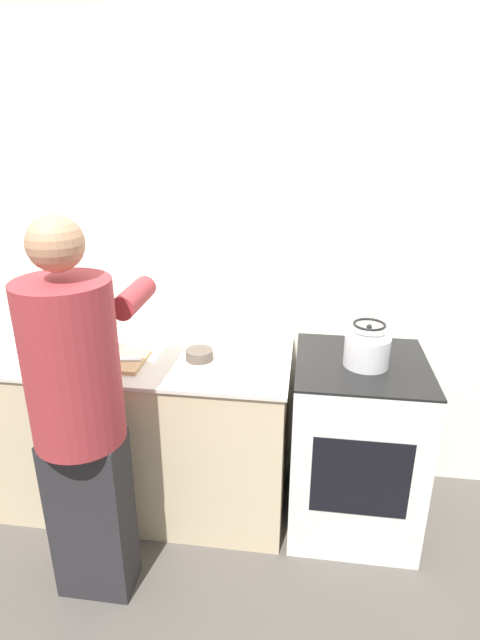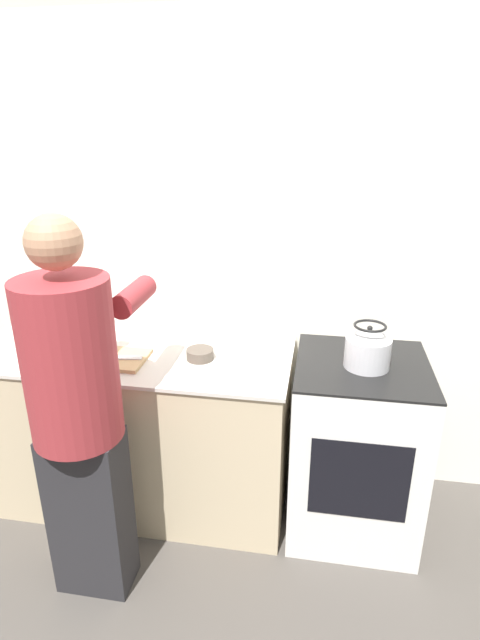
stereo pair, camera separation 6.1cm
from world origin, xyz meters
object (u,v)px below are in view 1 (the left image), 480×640
(knife, at_px, (117,359))
(canister_jar, at_px, (45,337))
(kettle, at_px, (367,348))
(cutting_board, at_px, (112,360))
(oven, at_px, (354,444))
(bowl_prep, at_px, (199,355))
(person, at_px, (80,410))

(knife, distance_m, canister_jar, 0.44)
(kettle, bearing_deg, knife, -176.28)
(cutting_board, distance_m, canister_jar, 0.41)
(canister_jar, bearing_deg, oven, -0.11)
(cutting_board, relative_size, bowl_prep, 2.41)
(bowl_prep, bearing_deg, oven, 0.38)
(oven, relative_size, person, 0.55)
(oven, distance_m, person, 1.36)
(cutting_board, height_order, knife, knife)
(person, bearing_deg, bowl_prep, 57.56)
(person, relative_size, canister_jar, 11.66)
(bowl_prep, distance_m, canister_jar, 0.81)
(kettle, relative_size, canister_jar, 1.45)
(knife, xyz_separation_m, canister_jar, (-0.43, 0.10, 0.05))
(person, relative_size, bowl_prep, 12.40)
(knife, distance_m, bowl_prep, 0.40)
(person, bearing_deg, canister_jar, 127.87)
(person, bearing_deg, cutting_board, 96.94)
(cutting_board, xyz_separation_m, bowl_prep, (0.42, 0.09, 0.02))
(oven, xyz_separation_m, knife, (-1.18, -0.10, 0.45))
(knife, bearing_deg, person, -95.15)
(oven, bearing_deg, bowl_prep, -179.62)
(kettle, bearing_deg, cutting_board, -176.88)
(cutting_board, relative_size, knife, 1.48)
(knife, height_order, kettle, kettle)
(person, distance_m, canister_jar, 0.73)
(knife, relative_size, canister_jar, 1.53)
(kettle, bearing_deg, person, -154.63)
(oven, bearing_deg, canister_jar, 179.89)
(oven, height_order, bowl_prep, bowl_prep)
(person, distance_m, bowl_prep, 0.68)
(person, xyz_separation_m, knife, (-0.02, 0.47, -0.00))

